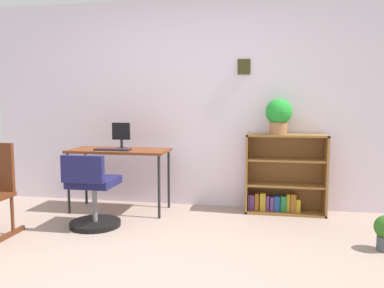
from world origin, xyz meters
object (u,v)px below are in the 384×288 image
(monitor, at_px, (121,135))
(keyboard, at_px, (113,150))
(desk, at_px, (119,154))
(potted_plant_on_shelf, at_px, (279,115))
(bookshelf_low, at_px, (284,178))
(office_chair, at_px, (92,195))

(monitor, bearing_deg, keyboard, -108.49)
(keyboard, bearing_deg, monitor, 71.51)
(desk, xyz_separation_m, keyboard, (-0.04, -0.11, 0.07))
(monitor, xyz_separation_m, potted_plant_on_shelf, (1.80, 0.18, 0.24))
(bookshelf_low, bearing_deg, keyboard, -168.42)
(monitor, distance_m, keyboard, 0.22)
(desk, xyz_separation_m, monitor, (0.01, 0.04, 0.22))
(desk, distance_m, office_chair, 0.74)
(monitor, xyz_separation_m, bookshelf_low, (1.88, 0.24, -0.49))
(bookshelf_low, bearing_deg, monitor, -172.61)
(keyboard, xyz_separation_m, potted_plant_on_shelf, (1.85, 0.34, 0.40))
(desk, relative_size, monitor, 3.73)
(keyboard, bearing_deg, office_chair, -90.63)
(monitor, distance_m, potted_plant_on_shelf, 1.83)
(desk, xyz_separation_m, office_chair, (-0.04, -0.66, -0.33))
(desk, height_order, monitor, monitor)
(office_chair, bearing_deg, potted_plant_on_shelf, 25.36)
(desk, bearing_deg, bookshelf_low, 8.49)
(keyboard, distance_m, office_chair, 0.68)
(monitor, height_order, potted_plant_on_shelf, potted_plant_on_shelf)
(office_chair, height_order, bookshelf_low, bookshelf_low)
(monitor, relative_size, office_chair, 0.40)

